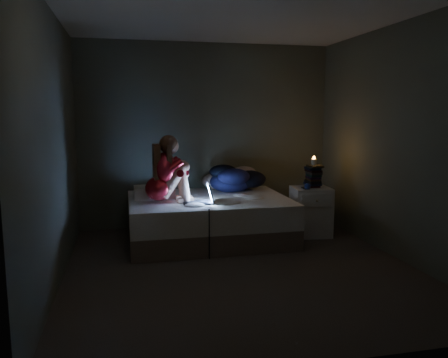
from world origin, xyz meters
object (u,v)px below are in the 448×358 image
object	(u,v)px
nightstand	(311,212)
bed	(209,219)
laptop	(198,193)
phone	(306,188)
woman	(158,169)
candle	(314,162)

from	to	relation	value
nightstand	bed	bearing A→B (deg)	-178.42
laptop	phone	xyz separation A→B (m)	(1.45, 0.16, -0.02)
woman	bed	bearing A→B (deg)	14.23
laptop	candle	bearing A→B (deg)	14.42
nightstand	laptop	bearing A→B (deg)	-166.12
bed	candle	distance (m)	1.57
phone	candle	bearing A→B (deg)	33.66
woman	phone	bearing A→B (deg)	-1.36
woman	phone	size ratio (longest dim) A/B	5.84
candle	phone	distance (m)	0.37
bed	laptop	distance (m)	0.55
nightstand	candle	world-z (taller)	candle
nightstand	woman	bearing A→B (deg)	-171.80
laptop	candle	distance (m)	1.65
bed	phone	size ratio (longest dim) A/B	14.28
candle	woman	bearing A→B (deg)	-176.38
nightstand	phone	distance (m)	0.35
woman	phone	xyz separation A→B (m)	(1.91, 0.02, -0.31)
nightstand	phone	size ratio (longest dim) A/B	4.62
laptop	nightstand	size ratio (longest dim) A/B	0.55
candle	phone	world-z (taller)	candle
laptop	phone	size ratio (longest dim) A/B	2.55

